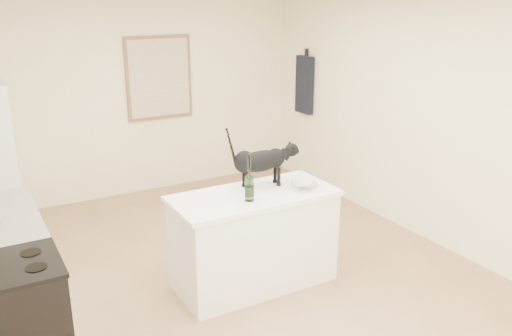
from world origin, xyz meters
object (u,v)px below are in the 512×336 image
at_px(black_cat, 260,164).
at_px(glass_bowl, 304,186).
at_px(wine_bottle, 249,180).
at_px(stove, 20,327).

distance_m(black_cat, glass_bowl, 0.45).
bearing_deg(glass_bowl, black_cat, 139.38).
bearing_deg(wine_bottle, black_cat, 45.48).
bearing_deg(stove, black_cat, 13.87).
relative_size(black_cat, wine_bottle, 1.68).
height_order(stove, glass_bowl, glass_bowl).
distance_m(stove, black_cat, 2.36).
bearing_deg(glass_bowl, stove, -173.73).
relative_size(stove, glass_bowl, 3.66).
bearing_deg(stove, glass_bowl, 6.27).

